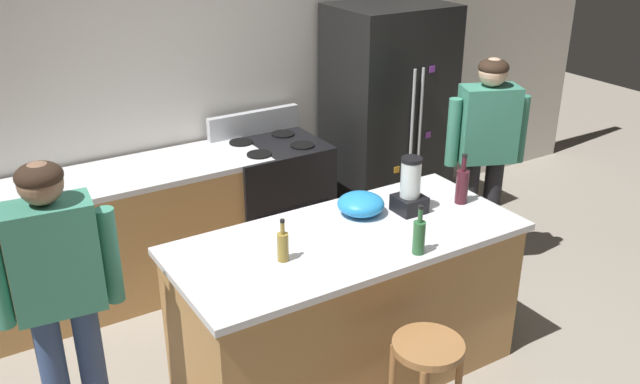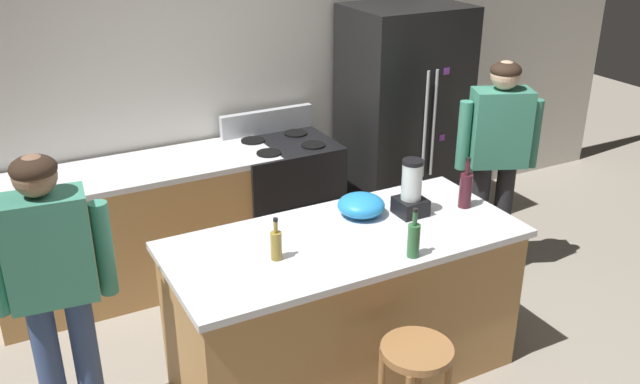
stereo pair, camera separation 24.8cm
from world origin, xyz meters
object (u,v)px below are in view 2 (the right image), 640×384
Objects in this scene: kitchen_island at (344,307)px; refrigerator at (402,123)px; bar_stool at (415,372)px; mixing_bowl at (361,205)px; person_by_island_left at (53,279)px; person_by_sink_right at (497,151)px; bottle_vinegar at (276,244)px; bottle_wine at (466,189)px; stove_range at (284,198)px; bottle_olive_oil at (414,239)px; blender_appliance at (411,192)px.

kitchen_island is 2.09m from refrigerator.
mixing_bowl reaches higher than bar_stool.
bar_stool is (1.51, -0.90, -0.47)m from person_by_island_left.
bottle_vinegar is (-1.97, -0.58, 0.02)m from person_by_sink_right.
bottle_wine is 1.13× the size of mixing_bowl.
bottle_wine is at bearing -71.74° from stove_range.
refrigerator reaches higher than bar_stool.
person_by_island_left is at bearing 149.02° from bar_stool.
refrigerator is 1.69× the size of stove_range.
kitchen_island is 1.61m from person_by_island_left.
person_by_sink_right is 5.87× the size of mixing_bowl.
kitchen_island is at bearing 89.68° from bar_stool.
stove_range is at bearing 77.97° from kitchen_island.
mixing_bowl is at bearing -94.65° from stove_range.
person_by_island_left is 1.10m from bottle_vinegar.
person_by_sink_right is 2.05m from bottle_vinegar.
bottle_vinegar is at bearing -177.53° from bottle_wine.
stove_range is 1.84m from bottle_vinegar.
bottle_wine is (2.34, -0.19, 0.06)m from person_by_island_left.
person_by_sink_right is at bearing -39.76° from stove_range.
bar_stool is 0.67m from bottle_olive_oil.
stove_range is 0.68× the size of person_by_sink_right.
kitchen_island is 0.71m from bottle_vinegar.
bottle_olive_oil is (1.71, -0.55, 0.05)m from person_by_island_left.
blender_appliance is (-0.90, -1.43, 0.14)m from refrigerator.
bottle_wine is at bearing 0.05° from kitchen_island.
bottle_olive_oil is (-0.12, -1.88, 0.56)m from stove_range.
blender_appliance is 1.08× the size of bottle_wine.
stove_range is at bearing 96.05° from blender_appliance.
bottle_wine reaches higher than bottle_olive_oil.
bottle_olive_oil reaches higher than mixing_bowl.
person_by_sink_right reaches higher than mixing_bowl.
blender_appliance is at bearing -3.42° from person_by_island_left.
blender_appliance is at bearing 7.50° from bottle_vinegar.
stove_range is 1.58m from blender_appliance.
person_by_island_left reaches higher than bottle_vinegar.
bar_stool is 1.91× the size of blender_appliance.
bar_stool is at bearing -141.03° from person_by_sink_right.
bottle_wine is (0.83, 0.00, 0.58)m from kitchen_island.
kitchen_island is at bearing -179.95° from bottle_wine.
person_by_sink_right is 0.88m from bottle_wine.
person_by_island_left is at bearing -173.69° from person_by_sink_right.
bottle_wine is 0.64m from mixing_bowl.
bottle_vinegar is (-0.64, 0.31, -0.02)m from bottle_olive_oil.
blender_appliance is at bearing -122.28° from refrigerator.
bottle_olive_oil is 0.55m from mixing_bowl.
refrigerator is at bearing 57.58° from bottle_olive_oil.
refrigerator is 1.15× the size of person_by_sink_right.
person_by_sink_right reaches higher than bottle_wine.
mixing_bowl is (1.73, 0.01, 0.01)m from person_by_island_left.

